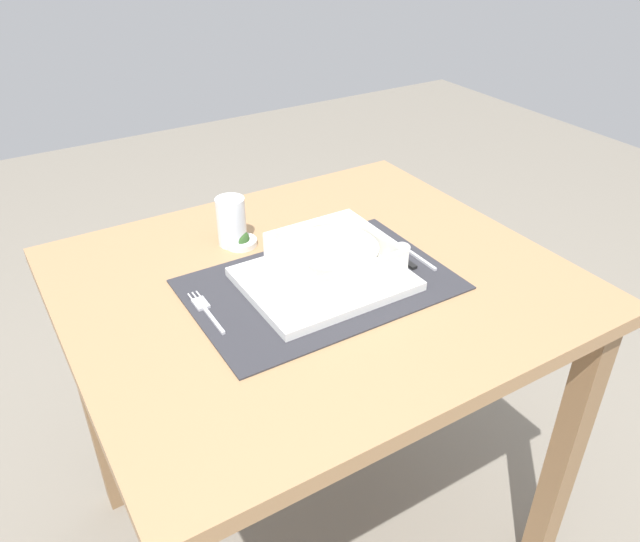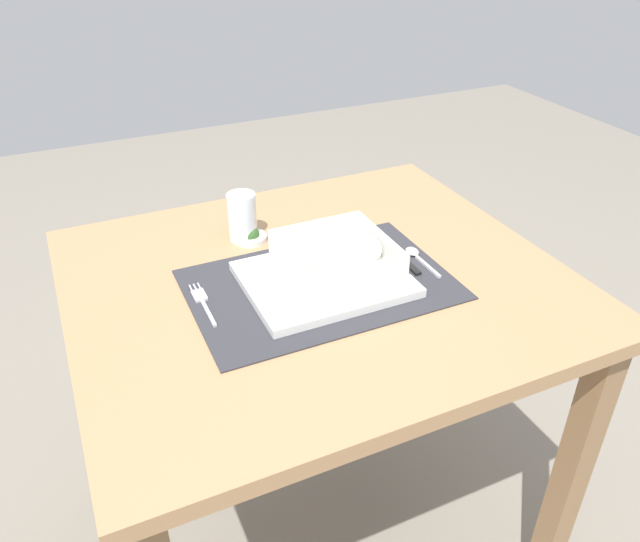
{
  "view_description": "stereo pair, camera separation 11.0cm",
  "coord_description": "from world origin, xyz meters",
  "px_view_note": "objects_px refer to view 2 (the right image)",
  "views": [
    {
      "loc": [
        -0.49,
        -0.82,
        1.36
      ],
      "look_at": [
        -0.01,
        -0.03,
        0.77
      ],
      "focal_mm": 34.75,
      "sensor_mm": 36.0,
      "label": 1
    },
    {
      "loc": [
        -0.4,
        -0.88,
        1.36
      ],
      "look_at": [
        -0.01,
        -0.03,
        0.77
      ],
      "focal_mm": 34.75,
      "sensor_mm": 36.0,
      "label": 2
    }
  ],
  "objects_px": {
    "porridge_bowl": "(336,257)",
    "condiment_saucer": "(251,236)",
    "fork": "(202,301)",
    "spoon": "(415,255)",
    "butter_knife": "(402,259)",
    "drinking_glass": "(242,219)",
    "dining_table": "(318,324)"
  },
  "relations": [
    {
      "from": "porridge_bowl",
      "to": "condiment_saucer",
      "type": "xyz_separation_m",
      "value": [
        -0.1,
        0.19,
        -0.03
      ]
    },
    {
      "from": "fork",
      "to": "condiment_saucer",
      "type": "distance_m",
      "value": 0.23
    },
    {
      "from": "porridge_bowl",
      "to": "spoon",
      "type": "height_order",
      "value": "porridge_bowl"
    },
    {
      "from": "spoon",
      "to": "butter_knife",
      "type": "bearing_deg",
      "value": -173.78
    },
    {
      "from": "fork",
      "to": "condiment_saucer",
      "type": "relative_size",
      "value": 2.1
    },
    {
      "from": "drinking_glass",
      "to": "porridge_bowl",
      "type": "bearing_deg",
      "value": -61.65
    },
    {
      "from": "fork",
      "to": "condiment_saucer",
      "type": "height_order",
      "value": "condiment_saucer"
    },
    {
      "from": "butter_knife",
      "to": "fork",
      "type": "bearing_deg",
      "value": 174.49
    },
    {
      "from": "dining_table",
      "to": "drinking_glass",
      "type": "height_order",
      "value": "drinking_glass"
    },
    {
      "from": "porridge_bowl",
      "to": "spoon",
      "type": "relative_size",
      "value": 1.7
    },
    {
      "from": "porridge_bowl",
      "to": "butter_knife",
      "type": "xyz_separation_m",
      "value": [
        0.14,
        -0.01,
        -0.03
      ]
    },
    {
      "from": "spoon",
      "to": "drinking_glass",
      "type": "xyz_separation_m",
      "value": [
        -0.28,
        0.21,
        0.04
      ]
    },
    {
      "from": "porridge_bowl",
      "to": "fork",
      "type": "height_order",
      "value": "porridge_bowl"
    },
    {
      "from": "condiment_saucer",
      "to": "dining_table",
      "type": "bearing_deg",
      "value": -69.09
    },
    {
      "from": "dining_table",
      "to": "porridge_bowl",
      "type": "distance_m",
      "value": 0.15
    },
    {
      "from": "dining_table",
      "to": "butter_knife",
      "type": "relative_size",
      "value": 6.55
    },
    {
      "from": "butter_knife",
      "to": "drinking_glass",
      "type": "height_order",
      "value": "drinking_glass"
    },
    {
      "from": "fork",
      "to": "spoon",
      "type": "xyz_separation_m",
      "value": [
        0.42,
        -0.02,
        0.0
      ]
    },
    {
      "from": "butter_knife",
      "to": "condiment_saucer",
      "type": "distance_m",
      "value": 0.31
    },
    {
      "from": "porridge_bowl",
      "to": "drinking_glass",
      "type": "xyz_separation_m",
      "value": [
        -0.11,
        0.2,
        0.0
      ]
    },
    {
      "from": "porridge_bowl",
      "to": "spoon",
      "type": "xyz_separation_m",
      "value": [
        0.17,
        -0.01,
        -0.03
      ]
    },
    {
      "from": "dining_table",
      "to": "porridge_bowl",
      "type": "relative_size",
      "value": 4.65
    },
    {
      "from": "fork",
      "to": "butter_knife",
      "type": "height_order",
      "value": "butter_knife"
    },
    {
      "from": "spoon",
      "to": "butter_knife",
      "type": "height_order",
      "value": "spoon"
    },
    {
      "from": "dining_table",
      "to": "butter_knife",
      "type": "xyz_separation_m",
      "value": [
        0.17,
        -0.02,
        0.12
      ]
    },
    {
      "from": "spoon",
      "to": "fork",
      "type": "bearing_deg",
      "value": 179.02
    },
    {
      "from": "dining_table",
      "to": "drinking_glass",
      "type": "xyz_separation_m",
      "value": [
        -0.08,
        0.19,
        0.15
      ]
    },
    {
      "from": "spoon",
      "to": "drinking_glass",
      "type": "distance_m",
      "value": 0.35
    },
    {
      "from": "dining_table",
      "to": "drinking_glass",
      "type": "relative_size",
      "value": 9.0
    },
    {
      "from": "porridge_bowl",
      "to": "drinking_glass",
      "type": "distance_m",
      "value": 0.23
    },
    {
      "from": "porridge_bowl",
      "to": "fork",
      "type": "xyz_separation_m",
      "value": [
        -0.25,
        0.02,
        -0.03
      ]
    },
    {
      "from": "porridge_bowl",
      "to": "fork",
      "type": "bearing_deg",
      "value": 176.43
    }
  ]
}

